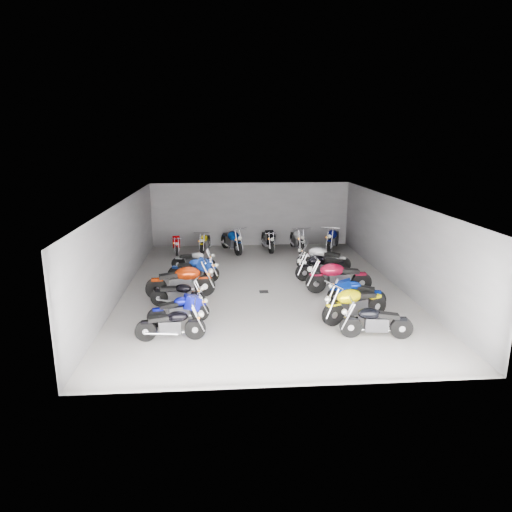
{
  "coord_description": "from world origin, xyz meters",
  "views": [
    {
      "loc": [
        -1.43,
        -15.98,
        5.33
      ],
      "look_at": [
        -0.18,
        0.8,
        1.0
      ],
      "focal_mm": 32.0,
      "sensor_mm": 36.0,
      "label": 1
    }
  ],
  "objects_px": {
    "drain_grate": "(264,292)",
    "motorcycle_back_d": "(268,240)",
    "motorcycle_left_f": "(194,261)",
    "motorcycle_back_b": "(205,242)",
    "motorcycle_right_d": "(338,277)",
    "motorcycle_left_c": "(179,294)",
    "motorcycle_back_f": "(333,239)",
    "motorcycle_left_a": "(171,324)",
    "motorcycle_right_c": "(356,293)",
    "motorcycle_back_a": "(176,244)",
    "motorcycle_left_b": "(179,309)",
    "motorcycle_left_e": "(194,270)",
    "motorcycle_back_e": "(297,239)",
    "motorcycle_right_f": "(323,259)",
    "motorcycle_right_b": "(354,304)",
    "motorcycle_right_e": "(321,266)",
    "motorcycle_left_d": "(181,281)",
    "motorcycle_back_c": "(232,241)",
    "motorcycle_right_a": "(375,321)"
  },
  "relations": [
    {
      "from": "drain_grate",
      "to": "motorcycle_back_d",
      "type": "relative_size",
      "value": 0.14
    },
    {
      "from": "motorcycle_left_f",
      "to": "motorcycle_back_b",
      "type": "height_order",
      "value": "motorcycle_back_b"
    },
    {
      "from": "motorcycle_right_d",
      "to": "motorcycle_back_b",
      "type": "relative_size",
      "value": 1.21
    },
    {
      "from": "motorcycle_left_c",
      "to": "motorcycle_back_f",
      "type": "relative_size",
      "value": 0.84
    },
    {
      "from": "motorcycle_left_a",
      "to": "motorcycle_right_c",
      "type": "distance_m",
      "value": 6.13
    },
    {
      "from": "motorcycle_back_a",
      "to": "motorcycle_back_f",
      "type": "distance_m",
      "value": 7.66
    },
    {
      "from": "motorcycle_left_b",
      "to": "motorcycle_back_a",
      "type": "height_order",
      "value": "motorcycle_back_a"
    },
    {
      "from": "motorcycle_left_c",
      "to": "motorcycle_left_f",
      "type": "distance_m",
      "value": 4.2
    },
    {
      "from": "motorcycle_left_e",
      "to": "motorcycle_right_d",
      "type": "distance_m",
      "value": 5.44
    },
    {
      "from": "motorcycle_back_b",
      "to": "motorcycle_back_e",
      "type": "bearing_deg",
      "value": -171.56
    },
    {
      "from": "motorcycle_left_f",
      "to": "motorcycle_right_f",
      "type": "bearing_deg",
      "value": 97.9
    },
    {
      "from": "motorcycle_back_d",
      "to": "drain_grate",
      "type": "bearing_deg",
      "value": 75.92
    },
    {
      "from": "motorcycle_left_b",
      "to": "motorcycle_right_b",
      "type": "height_order",
      "value": "motorcycle_right_b"
    },
    {
      "from": "motorcycle_right_b",
      "to": "motorcycle_left_e",
      "type": "bearing_deg",
      "value": 27.05
    },
    {
      "from": "motorcycle_right_e",
      "to": "motorcycle_back_d",
      "type": "xyz_separation_m",
      "value": [
        -1.6,
        4.97,
        0.0
      ]
    },
    {
      "from": "drain_grate",
      "to": "motorcycle_left_d",
      "type": "distance_m",
      "value": 2.96
    },
    {
      "from": "motorcycle_left_d",
      "to": "motorcycle_right_f",
      "type": "distance_m",
      "value": 6.21
    },
    {
      "from": "motorcycle_left_f",
      "to": "motorcycle_back_c",
      "type": "bearing_deg",
      "value": 165.51
    },
    {
      "from": "motorcycle_back_d",
      "to": "motorcycle_back_f",
      "type": "bearing_deg",
      "value": 170.26
    },
    {
      "from": "motorcycle_left_e",
      "to": "motorcycle_right_f",
      "type": "bearing_deg",
      "value": 106.66
    },
    {
      "from": "motorcycle_left_f",
      "to": "motorcycle_right_e",
      "type": "xyz_separation_m",
      "value": [
        5.02,
        -1.53,
        0.08
      ]
    },
    {
      "from": "motorcycle_left_f",
      "to": "motorcycle_back_e",
      "type": "relative_size",
      "value": 0.81
    },
    {
      "from": "motorcycle_back_d",
      "to": "motorcycle_back_e",
      "type": "height_order",
      "value": "motorcycle_back_e"
    },
    {
      "from": "motorcycle_back_a",
      "to": "motorcycle_back_b",
      "type": "height_order",
      "value": "motorcycle_back_b"
    },
    {
      "from": "motorcycle_left_f",
      "to": "motorcycle_left_a",
      "type": "bearing_deg",
      "value": 10.66
    },
    {
      "from": "motorcycle_right_d",
      "to": "motorcycle_back_c",
      "type": "xyz_separation_m",
      "value": [
        -3.63,
        6.31,
        -0.0
      ]
    },
    {
      "from": "motorcycle_right_a",
      "to": "motorcycle_right_b",
      "type": "relative_size",
      "value": 0.91
    },
    {
      "from": "motorcycle_left_e",
      "to": "motorcycle_back_c",
      "type": "distance_m",
      "value": 4.9
    },
    {
      "from": "motorcycle_left_f",
      "to": "motorcycle_back_a",
      "type": "distance_m",
      "value": 3.37
    },
    {
      "from": "motorcycle_back_b",
      "to": "motorcycle_left_a",
      "type": "bearing_deg",
      "value": 96.56
    },
    {
      "from": "motorcycle_back_a",
      "to": "motorcycle_right_a",
      "type": "bearing_deg",
      "value": 115.1
    },
    {
      "from": "motorcycle_back_d",
      "to": "motorcycle_back_e",
      "type": "relative_size",
      "value": 0.96
    },
    {
      "from": "motorcycle_back_d",
      "to": "motorcycle_back_b",
      "type": "bearing_deg",
      "value": -5.88
    },
    {
      "from": "motorcycle_right_b",
      "to": "motorcycle_back_d",
      "type": "xyz_separation_m",
      "value": [
        -1.69,
        9.21,
        -0.02
      ]
    },
    {
      "from": "motorcycle_back_b",
      "to": "motorcycle_back_d",
      "type": "bearing_deg",
      "value": -168.93
    },
    {
      "from": "motorcycle_right_b",
      "to": "drain_grate",
      "type": "bearing_deg",
      "value": 18.03
    },
    {
      "from": "motorcycle_right_c",
      "to": "motorcycle_back_a",
      "type": "relative_size",
      "value": 1.0
    },
    {
      "from": "motorcycle_right_e",
      "to": "motorcycle_back_c",
      "type": "relative_size",
      "value": 0.96
    },
    {
      "from": "motorcycle_back_d",
      "to": "motorcycle_right_c",
      "type": "bearing_deg",
      "value": 97.55
    },
    {
      "from": "motorcycle_left_b",
      "to": "motorcycle_right_a",
      "type": "height_order",
      "value": "motorcycle_right_a"
    },
    {
      "from": "motorcycle_right_c",
      "to": "motorcycle_back_f",
      "type": "height_order",
      "value": "motorcycle_back_f"
    },
    {
      "from": "drain_grate",
      "to": "motorcycle_left_e",
      "type": "bearing_deg",
      "value": 151.05
    },
    {
      "from": "motorcycle_back_e",
      "to": "motorcycle_back_f",
      "type": "relative_size",
      "value": 1.06
    },
    {
      "from": "motorcycle_left_e",
      "to": "motorcycle_back_a",
      "type": "relative_size",
      "value": 1.07
    },
    {
      "from": "motorcycle_right_e",
      "to": "motorcycle_right_b",
      "type": "bearing_deg",
      "value": 168.16
    },
    {
      "from": "motorcycle_left_d",
      "to": "motorcycle_right_e",
      "type": "relative_size",
      "value": 1.1
    },
    {
      "from": "motorcycle_left_c",
      "to": "motorcycle_back_e",
      "type": "bearing_deg",
      "value": 159.35
    },
    {
      "from": "motorcycle_right_a",
      "to": "motorcycle_right_e",
      "type": "distance_m",
      "value": 5.46
    },
    {
      "from": "motorcycle_back_c",
      "to": "motorcycle_back_a",
      "type": "bearing_deg",
      "value": -21.23
    },
    {
      "from": "motorcycle_left_c",
      "to": "motorcycle_back_b",
      "type": "bearing_deg",
      "value": -170.86
    }
  ]
}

